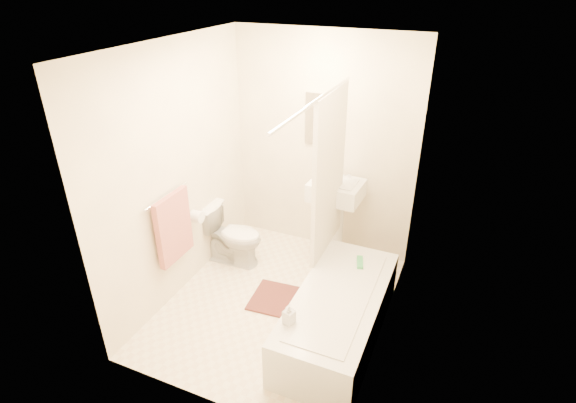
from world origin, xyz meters
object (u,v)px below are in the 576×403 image
at_px(toilet, 233,235).
at_px(bathtub, 338,315).
at_px(sink, 335,218).
at_px(bath_mat, 284,301).
at_px(soap_bottle, 289,314).

relative_size(toilet, bathtub, 0.42).
relative_size(sink, bathtub, 0.65).
relative_size(toilet, bath_mat, 1.05).
height_order(sink, soap_bottle, sink).
xyz_separation_m(toilet, bath_mat, (0.79, -0.42, -0.32)).
bearing_deg(bath_mat, sink, 77.10).
bearing_deg(sink, bath_mat, -100.44).
distance_m(sink, bath_mat, 1.05).
bearing_deg(sink, bathtub, -67.56).
bearing_deg(bathtub, sink, 109.98).
relative_size(bath_mat, soap_bottle, 3.59).
height_order(toilet, sink, sink).
height_order(toilet, soap_bottle, toilet).
xyz_separation_m(toilet, bathtub, (1.40, -0.63, -0.10)).
distance_m(bathtub, bath_mat, 0.68).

